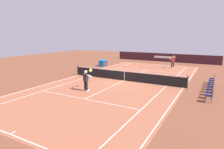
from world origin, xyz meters
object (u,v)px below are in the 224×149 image
object	(u,v)px
tennis_player_far	(173,61)
spectator_chair_1	(213,80)
spectator_chair_7	(210,95)
spectator_chair_2	(212,82)
spectator_chair_5	(211,89)
spectator_chair_4	(212,86)
tennis_net	(124,76)
tennis_player_near	(86,79)
spectator_chair_3	(212,84)
spectator_chair_0	(213,78)
equipment_cart_tarped	(103,63)
spectator_chair_6	(211,92)
tennis_ball	(170,77)

from	to	relation	value
tennis_player_far	spectator_chair_1	xyz separation A→B (m)	(8.01, 5.09, -0.41)
spectator_chair_7	tennis_player_far	bearing A→B (deg)	-158.58
spectator_chair_2	spectator_chair_5	world-z (taller)	same
spectator_chair_4	spectator_chair_7	xyz separation A→B (m)	(2.48, 0.00, 0.00)
tennis_net	tennis_player_near	bearing A→B (deg)	-13.16
spectator_chair_3	tennis_net	bearing A→B (deg)	-87.41
tennis_player_far	spectator_chair_7	world-z (taller)	tennis_player_far
spectator_chair_1	spectator_chair_5	bearing A→B (deg)	0.00
spectator_chair_0	equipment_cart_tarped	size ratio (longest dim) A/B	0.70
tennis_net	spectator_chair_4	distance (m)	7.62
spectator_chair_1	spectator_chair_7	world-z (taller)	same
tennis_player_far	spectator_chair_5	bearing A→B (deg)	24.21
tennis_net	spectator_chair_6	distance (m)	7.90
spectator_chair_4	tennis_net	bearing A→B (deg)	-93.63
spectator_chair_1	spectator_chair_5	world-z (taller)	same
spectator_chair_1	spectator_chair_4	xyz separation A→B (m)	(2.48, 0.00, 0.00)
spectator_chair_5	spectator_chair_7	xyz separation A→B (m)	(1.65, 0.00, 0.00)
tennis_net	tennis_ball	distance (m)	5.21
spectator_chair_3	spectator_chair_7	distance (m)	3.31
spectator_chair_2	spectator_chair_4	bearing A→B (deg)	0.00
tennis_net	spectator_chair_5	xyz separation A→B (m)	(1.31, 7.61, 0.03)
tennis_player_far	tennis_ball	distance (m)	6.32
tennis_net	spectator_chair_7	bearing A→B (deg)	68.71
spectator_chair_3	spectator_chair_6	distance (m)	2.48
spectator_chair_0	spectator_chair_5	xyz separation A→B (m)	(4.13, 0.00, 0.00)
spectator_chair_3	tennis_ball	bearing A→B (deg)	-130.36
spectator_chair_0	tennis_net	bearing A→B (deg)	-69.63
tennis_player_near	spectator_chair_6	bearing A→B (deg)	106.53
tennis_ball	equipment_cart_tarped	xyz separation A→B (m)	(-2.91, -10.07, 0.40)
tennis_ball	spectator_chair_4	bearing A→B (deg)	43.56
spectator_chair_3	equipment_cart_tarped	xyz separation A→B (m)	(-6.40, -14.17, -0.08)
tennis_net	spectator_chair_5	world-z (taller)	tennis_net
spectator_chair_0	spectator_chair_7	distance (m)	5.79
tennis_net	spectator_chair_1	distance (m)	7.87
spectator_chair_3	equipment_cart_tarped	world-z (taller)	spectator_chair_3
tennis_ball	spectator_chair_5	xyz separation A→B (m)	(5.14, 4.10, 0.49)
spectator_chair_4	tennis_ball	bearing A→B (deg)	-136.44
spectator_chair_4	spectator_chair_6	xyz separation A→B (m)	(1.65, 0.00, 0.00)
tennis_player_near	equipment_cart_tarped	distance (m)	12.71
spectator_chair_7	spectator_chair_4	bearing A→B (deg)	180.00
spectator_chair_6	spectator_chair_4	bearing A→B (deg)	180.00
spectator_chair_5	equipment_cart_tarped	distance (m)	16.30
tennis_net	spectator_chair_6	world-z (taller)	tennis_net
spectator_chair_1	spectator_chair_6	size ratio (longest dim) A/B	1.00
tennis_player_near	spectator_chair_3	xyz separation A→B (m)	(-5.07, 8.71, -0.41)
spectator_chair_5	spectator_chair_6	distance (m)	0.83
spectator_chair_4	spectator_chair_3	bearing A→B (deg)	180.00
tennis_ball	equipment_cart_tarped	bearing A→B (deg)	-106.12
tennis_net	tennis_player_far	world-z (taller)	tennis_player_far
tennis_player_near	tennis_player_far	world-z (taller)	same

